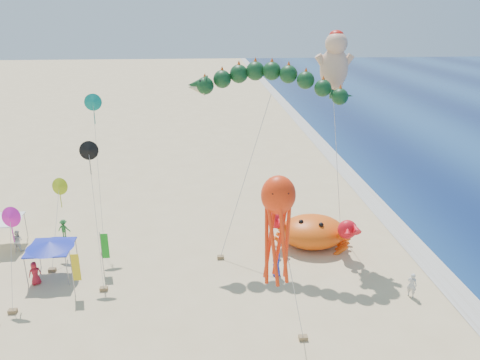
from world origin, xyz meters
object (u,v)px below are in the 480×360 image
object	(u,v)px
dragon_kite	(269,87)
canopy_blue	(50,245)
cherub_kite	(335,61)
crab_inflatable	(313,231)
canopy_white	(0,218)
octopus_kite	(278,222)

from	to	relation	value
dragon_kite	canopy_blue	world-z (taller)	dragon_kite
cherub_kite	canopy_blue	size ratio (longest dim) A/B	5.08
crab_inflatable	dragon_kite	size ratio (longest dim) A/B	0.50
canopy_white	dragon_kite	bearing A→B (deg)	-3.99
octopus_kite	canopy_blue	world-z (taller)	octopus_kite
crab_inflatable	canopy_blue	distance (m)	19.35
cherub_kite	octopus_kite	xyz separation A→B (m)	(-6.12, -13.18, -6.55)
crab_inflatable	canopy_white	distance (m)	24.46
cherub_kite	canopy_blue	bearing A→B (deg)	-167.04
cherub_kite	canopy_white	xyz separation A→B (m)	(-25.71, 0.24, -11.68)
dragon_kite	canopy_white	size ratio (longest dim) A/B	4.31
cherub_kite	canopy_white	world-z (taller)	cherub_kite
octopus_kite	crab_inflatable	bearing A→B (deg)	67.23
canopy_white	canopy_blue	bearing A→B (deg)	-43.28
dragon_kite	cherub_kite	world-z (taller)	cherub_kite
crab_inflatable	cherub_kite	xyz separation A→B (m)	(1.36, 1.82, 12.78)
crab_inflatable	canopy_blue	bearing A→B (deg)	-171.42
octopus_kite	canopy_blue	size ratio (longest dim) A/B	3.13
dragon_kite	canopy_blue	size ratio (longest dim) A/B	4.30
dragon_kite	cherub_kite	xyz separation A→B (m)	(4.99, 1.21, 1.61)
cherub_kite	octopus_kite	world-z (taller)	cherub_kite
cherub_kite	canopy_white	distance (m)	28.23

